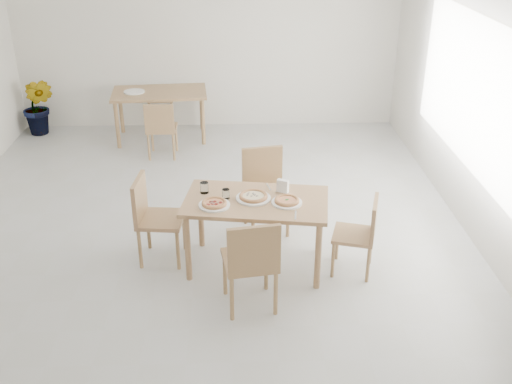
{
  "coord_description": "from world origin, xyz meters",
  "views": [
    {
      "loc": [
        0.44,
        -5.92,
        3.38
      ],
      "look_at": [
        0.62,
        -0.76,
        0.83
      ],
      "focal_mm": 42.0,
      "sensor_mm": 36.0,
      "label": 1
    }
  ],
  "objects_px": {
    "chair_back_n": "(161,93)",
    "chair_north": "(265,184)",
    "pizza_pepperoni": "(214,203)",
    "second_table": "(160,97)",
    "plate_margherita": "(287,202)",
    "potted_plant": "(39,106)",
    "chair_west": "(152,213)",
    "chair_east": "(362,231)",
    "napkin_holder": "(283,187)",
    "chair_back_s": "(161,126)",
    "plate_mushroom": "(253,198)",
    "pizza_margherita": "(287,200)",
    "plate_empty": "(134,92)",
    "tumbler_a": "(204,188)",
    "chair_south": "(251,259)",
    "tumbler_b": "(226,194)",
    "pizza_mushroom": "(253,196)",
    "main_table": "(256,208)",
    "plate_pepperoni": "(214,205)"
  },
  "relations": [
    {
      "from": "plate_margherita",
      "to": "chair_back_s",
      "type": "relative_size",
      "value": 0.35
    },
    {
      "from": "chair_back_n",
      "to": "main_table",
      "type": "bearing_deg",
      "value": -75.71
    },
    {
      "from": "chair_north",
      "to": "plate_mushroom",
      "type": "bearing_deg",
      "value": -111.45
    },
    {
      "from": "plate_margherita",
      "to": "pizza_mushroom",
      "type": "height_order",
      "value": "pizza_mushroom"
    },
    {
      "from": "pizza_margherita",
      "to": "potted_plant",
      "type": "relative_size",
      "value": 0.3
    },
    {
      "from": "plate_margherita",
      "to": "napkin_holder",
      "type": "height_order",
      "value": "napkin_holder"
    },
    {
      "from": "chair_east",
      "to": "chair_back_s",
      "type": "bearing_deg",
      "value": -126.89
    },
    {
      "from": "chair_south",
      "to": "potted_plant",
      "type": "relative_size",
      "value": 1.03
    },
    {
      "from": "chair_west",
      "to": "pizza_mushroom",
      "type": "distance_m",
      "value": 1.06
    },
    {
      "from": "pizza_margherita",
      "to": "main_table",
      "type": "bearing_deg",
      "value": 163.67
    },
    {
      "from": "second_table",
      "to": "chair_back_n",
      "type": "distance_m",
      "value": 0.81
    },
    {
      "from": "main_table",
      "to": "chair_back_s",
      "type": "relative_size",
      "value": 1.79
    },
    {
      "from": "plate_pepperoni",
      "to": "second_table",
      "type": "xyz_separation_m",
      "value": [
        -0.94,
        3.78,
        -0.1
      ]
    },
    {
      "from": "chair_south",
      "to": "tumbler_b",
      "type": "xyz_separation_m",
      "value": [
        -0.23,
        0.77,
        0.26
      ]
    },
    {
      "from": "plate_pepperoni",
      "to": "napkin_holder",
      "type": "xyz_separation_m",
      "value": [
        0.67,
        0.26,
        0.06
      ]
    },
    {
      "from": "napkin_holder",
      "to": "plate_empty",
      "type": "xyz_separation_m",
      "value": [
        -1.98,
        3.48,
        -0.06
      ]
    },
    {
      "from": "chair_west",
      "to": "tumbler_a",
      "type": "relative_size",
      "value": 8.24
    },
    {
      "from": "tumbler_a",
      "to": "chair_back_s",
      "type": "distance_m",
      "value": 2.81
    },
    {
      "from": "pizza_pepperoni",
      "to": "second_table",
      "type": "height_order",
      "value": "pizza_pepperoni"
    },
    {
      "from": "plate_margherita",
      "to": "second_table",
      "type": "height_order",
      "value": "plate_margherita"
    },
    {
      "from": "napkin_holder",
      "to": "chair_back_s",
      "type": "relative_size",
      "value": 0.17
    },
    {
      "from": "plate_mushroom",
      "to": "chair_back_s",
      "type": "bearing_deg",
      "value": 113.27
    },
    {
      "from": "tumbler_b",
      "to": "potted_plant",
      "type": "distance_m",
      "value": 4.89
    },
    {
      "from": "tumbler_b",
      "to": "chair_back_s",
      "type": "height_order",
      "value": "tumbler_b"
    },
    {
      "from": "pizza_pepperoni",
      "to": "chair_west",
      "type": "bearing_deg",
      "value": 155.69
    },
    {
      "from": "napkin_holder",
      "to": "second_table",
      "type": "xyz_separation_m",
      "value": [
        -1.61,
        3.52,
        -0.16
      ]
    },
    {
      "from": "plate_mushroom",
      "to": "second_table",
      "type": "height_order",
      "value": "plate_mushroom"
    },
    {
      "from": "main_table",
      "to": "plate_mushroom",
      "type": "xyz_separation_m",
      "value": [
        -0.02,
        0.02,
        0.1
      ]
    },
    {
      "from": "plate_mushroom",
      "to": "chair_back_n",
      "type": "height_order",
      "value": "chair_back_n"
    },
    {
      "from": "pizza_margherita",
      "to": "second_table",
      "type": "relative_size",
      "value": 0.19
    },
    {
      "from": "plate_mushroom",
      "to": "main_table",
      "type": "bearing_deg",
      "value": -35.75
    },
    {
      "from": "pizza_pepperoni",
      "to": "chair_back_n",
      "type": "xyz_separation_m",
      "value": [
        -1.02,
        4.57,
        -0.29
      ]
    },
    {
      "from": "plate_mushroom",
      "to": "pizza_margherita",
      "type": "bearing_deg",
      "value": -18.07
    },
    {
      "from": "second_table",
      "to": "tumbler_b",
      "type": "bearing_deg",
      "value": -78.49
    },
    {
      "from": "pizza_pepperoni",
      "to": "plate_margherita",
      "type": "bearing_deg",
      "value": 2.58
    },
    {
      "from": "plate_margherita",
      "to": "potted_plant",
      "type": "distance_m",
      "value": 5.36
    },
    {
      "from": "pizza_margherita",
      "to": "napkin_holder",
      "type": "xyz_separation_m",
      "value": [
        -0.02,
        0.23,
        0.04
      ]
    },
    {
      "from": "chair_east",
      "to": "pizza_mushroom",
      "type": "relative_size",
      "value": 2.5
    },
    {
      "from": "plate_mushroom",
      "to": "potted_plant",
      "type": "bearing_deg",
      "value": 129.79
    },
    {
      "from": "chair_back_n",
      "to": "tumbler_a",
      "type": "bearing_deg",
      "value": -81.34
    },
    {
      "from": "chair_east",
      "to": "plate_empty",
      "type": "bearing_deg",
      "value": -128.02
    },
    {
      "from": "napkin_holder",
      "to": "chair_back_n",
      "type": "distance_m",
      "value": 4.64
    },
    {
      "from": "pizza_pepperoni",
      "to": "chair_north",
      "type": "bearing_deg",
      "value": 60.5
    },
    {
      "from": "napkin_holder",
      "to": "plate_mushroom",
      "type": "bearing_deg",
      "value": -130.23
    },
    {
      "from": "pizza_pepperoni",
      "to": "chair_east",
      "type": "bearing_deg",
      "value": -1.03
    },
    {
      "from": "plate_empty",
      "to": "potted_plant",
      "type": "bearing_deg",
      "value": 169.74
    },
    {
      "from": "chair_back_n",
      "to": "chair_north",
      "type": "bearing_deg",
      "value": -70.44
    },
    {
      "from": "chair_west",
      "to": "chair_east",
      "type": "height_order",
      "value": "chair_west"
    },
    {
      "from": "second_table",
      "to": "chair_back_n",
      "type": "xyz_separation_m",
      "value": [
        -0.08,
        0.79,
        -0.17
      ]
    },
    {
      "from": "pizza_pepperoni",
      "to": "plate_empty",
      "type": "xyz_separation_m",
      "value": [
        -1.31,
        3.74,
        -0.02
      ]
    }
  ]
}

